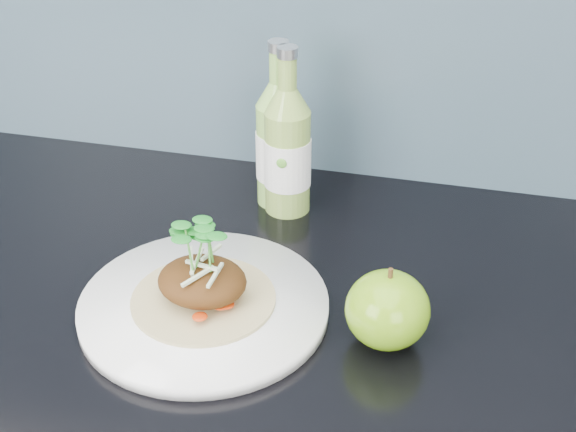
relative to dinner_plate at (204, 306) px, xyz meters
name	(u,v)px	position (x,y,z in m)	size (l,w,h in m)	color
dinner_plate	(204,306)	(0.00, 0.00, 0.00)	(0.32, 0.32, 0.02)	white
pork_taco	(202,279)	(0.00, 0.00, 0.04)	(0.16, 0.16, 0.10)	tan
green_apple	(387,310)	(0.20, 0.00, 0.03)	(0.09, 0.09, 0.09)	#5E8D0F
cider_bottle_left	(279,144)	(0.02, 0.25, 0.08)	(0.06, 0.06, 0.22)	#85BD4E
cider_bottle_right	(287,151)	(0.04, 0.24, 0.08)	(0.06, 0.06, 0.22)	#81A544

